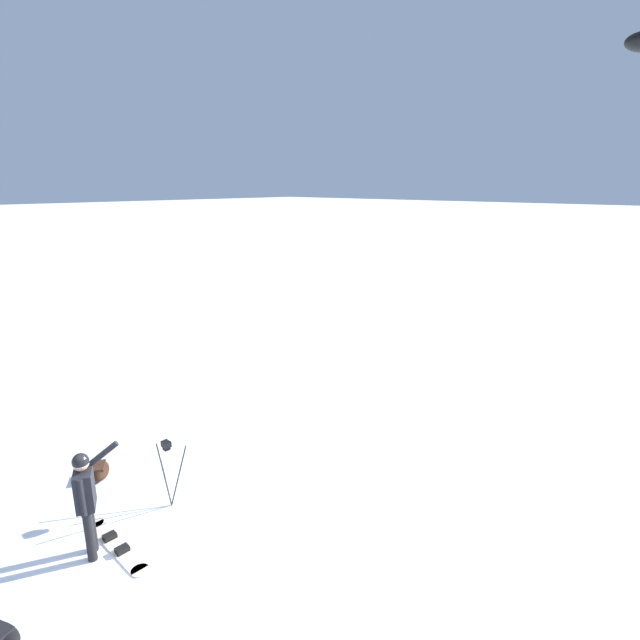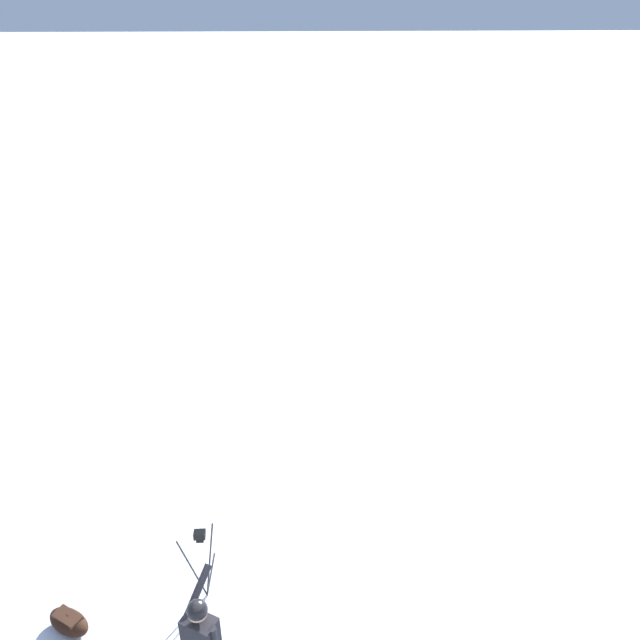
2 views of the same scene
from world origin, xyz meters
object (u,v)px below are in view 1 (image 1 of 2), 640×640
object	(u,v)px
camera_tripod	(168,460)
gear_bag_small	(100,471)
snowboarder	(86,494)
snowboard	(116,545)

from	to	relation	value
camera_tripod	gear_bag_small	xyz separation A→B (m)	(-0.45, 1.84, -0.78)
camera_tripod	gear_bag_small	world-z (taller)	camera_tripod
snowboarder	camera_tripod	size ratio (longest dim) A/B	1.39
gear_bag_small	snowboarder	bearing A→B (deg)	-117.12
snowboard	camera_tripod	world-z (taller)	camera_tripod
gear_bag_small	snowboard	bearing A→B (deg)	-108.87
gear_bag_small	camera_tripod	bearing A→B (deg)	-76.14
snowboard	camera_tripod	bearing A→B (deg)	12.67
snowboard	gear_bag_small	xyz separation A→B (m)	(0.72, 2.11, 0.12)
camera_tripod	snowboarder	bearing A→B (deg)	-172.63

